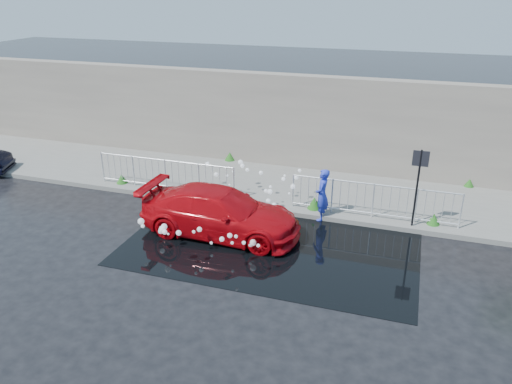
# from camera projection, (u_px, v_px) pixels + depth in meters

# --- Properties ---
(ground) EXTENTS (90.00, 90.00, 0.00)m
(ground) POSITION_uv_depth(u_px,v_px,m) (243.00, 259.00, 13.30)
(ground) COLOR black
(ground) RESTS_ON ground
(pavement) EXTENTS (30.00, 4.00, 0.15)m
(pavement) POSITION_uv_depth(u_px,v_px,m) (290.00, 188.00, 17.64)
(pavement) COLOR #61625D
(pavement) RESTS_ON ground
(curb) EXTENTS (30.00, 0.25, 0.16)m
(curb) POSITION_uv_depth(u_px,v_px,m) (274.00, 210.00, 15.89)
(curb) COLOR #61625D
(curb) RESTS_ON ground
(retaining_wall) EXTENTS (30.00, 0.60, 3.50)m
(retaining_wall) POSITION_uv_depth(u_px,v_px,m) (306.00, 122.00, 18.86)
(retaining_wall) COLOR #6B625A
(retaining_wall) RESTS_ON pavement
(puddle) EXTENTS (8.00, 5.00, 0.01)m
(puddle) POSITION_uv_depth(u_px,v_px,m) (272.00, 244.00, 14.03)
(puddle) COLOR black
(puddle) RESTS_ON ground
(sign_post) EXTENTS (0.45, 0.06, 2.50)m
(sign_post) POSITION_uv_depth(u_px,v_px,m) (418.00, 176.00, 14.14)
(sign_post) COLOR black
(sign_post) RESTS_ON ground
(railing_left) EXTENTS (5.05, 0.05, 1.10)m
(railing_left) POSITION_uv_depth(u_px,v_px,m) (166.00, 174.00, 17.09)
(railing_left) COLOR silver
(railing_left) RESTS_ON pavement
(railing_right) EXTENTS (5.05, 0.05, 1.10)m
(railing_right) POSITION_uv_depth(u_px,v_px,m) (373.00, 199.00, 15.09)
(railing_right) COLOR silver
(railing_right) RESTS_ON pavement
(weeds) EXTENTS (12.17, 3.93, 0.39)m
(weeds) POSITION_uv_depth(u_px,v_px,m) (284.00, 187.00, 17.09)
(weeds) COLOR #134815
(weeds) RESTS_ON pavement
(water_spray) EXTENTS (3.60, 5.66, 1.10)m
(water_spray) POSITION_uv_depth(u_px,v_px,m) (225.00, 202.00, 15.03)
(water_spray) COLOR white
(water_spray) RESTS_ON ground
(red_car) EXTENTS (4.72, 2.00, 1.36)m
(red_car) POSITION_uv_depth(u_px,v_px,m) (220.00, 212.00, 14.36)
(red_car) COLOR #A9060D
(red_car) RESTS_ON ground
(person) EXTENTS (0.40, 0.60, 1.64)m
(person) POSITION_uv_depth(u_px,v_px,m) (322.00, 195.00, 15.17)
(person) COLOR #2635BE
(person) RESTS_ON ground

